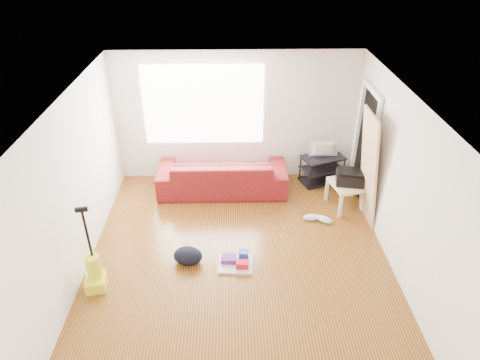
{
  "coord_description": "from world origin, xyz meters",
  "views": [
    {
      "loc": [
        -0.1,
        -4.92,
        4.39
      ],
      "look_at": [
        0.03,
        0.6,
        1.03
      ],
      "focal_mm": 32.0,
      "sensor_mm": 36.0,
      "label": 1
    }
  ],
  "objects_px": {
    "tv_stand": "(322,169)",
    "side_table": "(349,187)",
    "sofa": "(223,190)",
    "cleaning_tray": "(236,262)",
    "bucket": "(187,196)",
    "vacuum": "(95,273)",
    "backpack": "(188,262)"
  },
  "relations": [
    {
      "from": "side_table",
      "to": "cleaning_tray",
      "type": "bearing_deg",
      "value": -143.05
    },
    {
      "from": "sofa",
      "to": "bucket",
      "type": "height_order",
      "value": "sofa"
    },
    {
      "from": "tv_stand",
      "to": "backpack",
      "type": "height_order",
      "value": "tv_stand"
    },
    {
      "from": "tv_stand",
      "to": "cleaning_tray",
      "type": "relative_size",
      "value": 1.68
    },
    {
      "from": "cleaning_tray",
      "to": "backpack",
      "type": "bearing_deg",
      "value": 173.98
    },
    {
      "from": "side_table",
      "to": "tv_stand",
      "type": "bearing_deg",
      "value": 109.27
    },
    {
      "from": "sofa",
      "to": "bucket",
      "type": "distance_m",
      "value": 0.69
    },
    {
      "from": "tv_stand",
      "to": "cleaning_tray",
      "type": "height_order",
      "value": "tv_stand"
    },
    {
      "from": "backpack",
      "to": "sofa",
      "type": "bearing_deg",
      "value": 89.39
    },
    {
      "from": "sofa",
      "to": "bucket",
      "type": "bearing_deg",
      "value": 17.32
    },
    {
      "from": "tv_stand",
      "to": "vacuum",
      "type": "distance_m",
      "value": 4.56
    },
    {
      "from": "tv_stand",
      "to": "side_table",
      "type": "relative_size",
      "value": 1.25
    },
    {
      "from": "tv_stand",
      "to": "side_table",
      "type": "xyz_separation_m",
      "value": [
        0.3,
        -0.86,
        0.12
      ]
    },
    {
      "from": "side_table",
      "to": "vacuum",
      "type": "height_order",
      "value": "vacuum"
    },
    {
      "from": "bucket",
      "to": "vacuum",
      "type": "xyz_separation_m",
      "value": [
        -1.07,
        -2.26,
        0.24
      ]
    },
    {
      "from": "tv_stand",
      "to": "backpack",
      "type": "distance_m",
      "value": 3.33
    },
    {
      "from": "sofa",
      "to": "backpack",
      "type": "distance_m",
      "value": 2.07
    },
    {
      "from": "bucket",
      "to": "backpack",
      "type": "bearing_deg",
      "value": -84.81
    },
    {
      "from": "side_table",
      "to": "backpack",
      "type": "xyz_separation_m",
      "value": [
        -2.71,
        -1.42,
        -0.41
      ]
    },
    {
      "from": "backpack",
      "to": "bucket",
      "type": "bearing_deg",
      "value": 108.36
    },
    {
      "from": "sofa",
      "to": "cleaning_tray",
      "type": "distance_m",
      "value": 2.1
    },
    {
      "from": "tv_stand",
      "to": "vacuum",
      "type": "height_order",
      "value": "vacuum"
    },
    {
      "from": "sofa",
      "to": "cleaning_tray",
      "type": "xyz_separation_m",
      "value": [
        0.23,
        -2.08,
        0.06
      ]
    },
    {
      "from": "sofa",
      "to": "cleaning_tray",
      "type": "height_order",
      "value": "sofa"
    },
    {
      "from": "bucket",
      "to": "cleaning_tray",
      "type": "height_order",
      "value": "cleaning_tray"
    },
    {
      "from": "backpack",
      "to": "vacuum",
      "type": "xyz_separation_m",
      "value": [
        -1.24,
        -0.46,
        0.24
      ]
    },
    {
      "from": "sofa",
      "to": "vacuum",
      "type": "height_order",
      "value": "vacuum"
    },
    {
      "from": "bucket",
      "to": "vacuum",
      "type": "distance_m",
      "value": 2.52
    },
    {
      "from": "tv_stand",
      "to": "cleaning_tray",
      "type": "xyz_separation_m",
      "value": [
        -1.69,
        -2.35,
        -0.23
      ]
    },
    {
      "from": "sofa",
      "to": "tv_stand",
      "type": "bearing_deg",
      "value": -172.0
    },
    {
      "from": "sofa",
      "to": "cleaning_tray",
      "type": "relative_size",
      "value": 4.46
    },
    {
      "from": "cleaning_tray",
      "to": "vacuum",
      "type": "xyz_separation_m",
      "value": [
        -1.96,
        -0.38,
        0.18
      ]
    }
  ]
}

